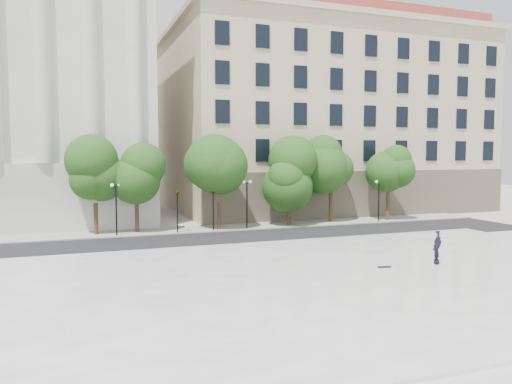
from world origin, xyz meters
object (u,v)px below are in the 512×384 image
at_px(person_lying, 436,260).
at_px(skateboard, 384,267).
at_px(traffic_light_west, 177,190).
at_px(traffic_light_east, 213,190).

xyz_separation_m(person_lying, skateboard, (-3.27, 0.34, -0.22)).
height_order(traffic_light_west, person_lying, traffic_light_west).
bearing_deg(traffic_light_east, person_lying, -66.43).
xyz_separation_m(traffic_light_west, person_lying, (11.25, -18.64, -3.02)).
relative_size(traffic_light_west, person_lying, 2.22).
bearing_deg(skateboard, person_lying, 9.61).
bearing_deg(traffic_light_east, skateboard, -75.14).
xyz_separation_m(traffic_light_west, skateboard, (7.98, -18.30, -3.25)).
xyz_separation_m(traffic_light_east, person_lying, (8.13, -18.64, -2.97)).
relative_size(traffic_light_east, skateboard, 5.83).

